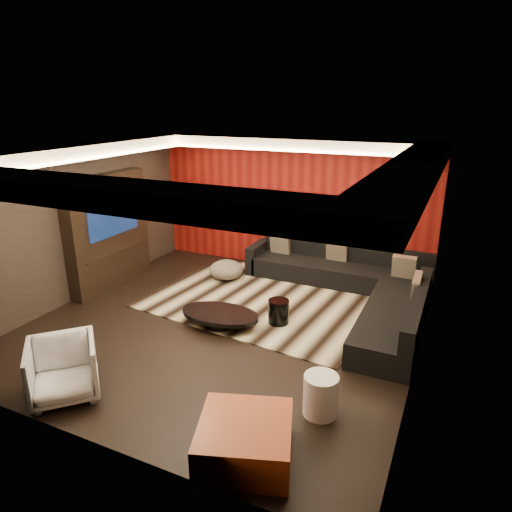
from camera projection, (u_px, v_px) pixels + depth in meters
The scene contains 26 objects.
floor at pixel (224, 325), 7.52m from camera, with size 6.00×6.00×0.02m, color black.
ceiling at pixel (220, 151), 6.61m from camera, with size 6.00×6.00×0.02m, color silver.
wall_back at pixel (291, 205), 9.65m from camera, with size 6.00×0.02×2.80m, color black.
wall_left at pixel (77, 223), 8.26m from camera, with size 0.02×6.00×2.80m, color black.
wall_right at pixel (427, 273), 5.87m from camera, with size 0.02×6.00×2.80m, color black.
red_feature_wall at pixel (290, 205), 9.61m from camera, with size 5.98×0.05×2.78m, color #6B0C0A.
soffit_back at pixel (287, 144), 8.96m from camera, with size 6.00×0.60×0.22m, color silver.
soffit_front at pixel (82, 191), 4.33m from camera, with size 6.00×0.60×0.22m, color silver.
soffit_left at pixel (80, 151), 7.71m from camera, with size 0.60×4.80×0.22m, color silver.
soffit_right at pixel (413, 171), 5.57m from camera, with size 0.60×4.80×0.22m, color silver.
cove_back at pixel (280, 150), 8.70m from camera, with size 4.80×0.08×0.04m, color #FFD899.
cove_front at pixel (108, 194), 4.65m from camera, with size 4.80×0.08×0.04m, color #FFD899.
cove_left at pixel (97, 157), 7.61m from camera, with size 0.08×4.80×0.04m, color #FFD899.
cove_right at pixel (384, 176), 5.74m from camera, with size 0.08×4.80×0.04m, color #FFD899.
tv_surround at pixel (108, 231), 8.81m from camera, with size 0.30×2.00×2.20m, color black.
tv_screen at pixel (113, 215), 8.63m from camera, with size 0.04×1.30×0.80m, color black.
tv_shelf at pixel (117, 252), 8.87m from camera, with size 0.04×1.60×0.04m, color black.
rug at pixel (265, 300), 8.42m from camera, with size 4.00×3.00×0.02m, color #C8BB92.
coffee_table at pixel (220, 319), 7.43m from camera, with size 1.32×1.32×0.22m, color black.
drum_stool at pixel (279, 312), 7.47m from camera, with size 0.34×0.34×0.40m, color black.
striped_pouf at pixel (226, 270), 9.33m from camera, with size 0.69×0.69×0.38m, color beige.
white_side_table at pixel (321, 395), 5.31m from camera, with size 0.41×0.41×0.51m, color white.
orange_ottoman at pixel (245, 440), 4.67m from camera, with size 0.94×0.94×0.42m, color #913812.
armchair at pixel (63, 370), 5.61m from camera, with size 0.79×0.81×0.74m, color silver.
sectional_sofa at pixel (356, 287), 8.35m from camera, with size 3.65×3.50×0.75m.
throw_pillows at pixel (354, 260), 8.65m from camera, with size 3.17×1.70×0.50m.
Camera 1 is at (3.30, -5.90, 3.52)m, focal length 32.00 mm.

